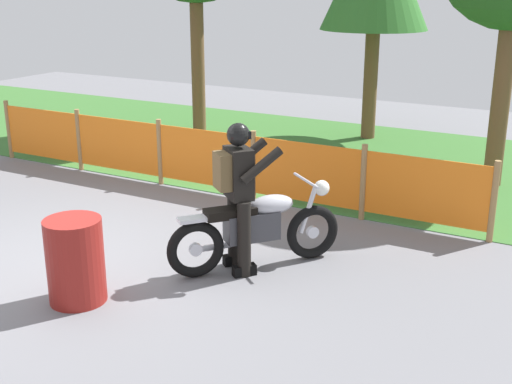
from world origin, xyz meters
TOP-DOWN VIEW (x-y plane):
  - ground at (0.00, 0.00)m, footprint 24.00×24.00m
  - grass_verge at (0.00, 5.98)m, footprint 24.00×5.81m
  - barrier_fence at (0.00, 3.07)m, footprint 8.53×0.08m
  - motorcycle_lead at (2.04, 1.01)m, footprint 1.40×1.67m
  - rider_lead at (1.90, 0.83)m, footprint 0.74×0.78m
  - oil_drum at (0.84, -0.60)m, footprint 0.58×0.58m

SIDE VIEW (x-z plane):
  - ground at x=0.00m, z-range -0.02..0.00m
  - grass_verge at x=0.00m, z-range 0.00..0.01m
  - oil_drum at x=0.84m, z-range 0.00..0.88m
  - motorcycle_lead at x=2.04m, z-range -0.01..0.96m
  - barrier_fence at x=0.00m, z-range 0.01..1.06m
  - rider_lead at x=1.90m, z-range 0.11..1.80m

